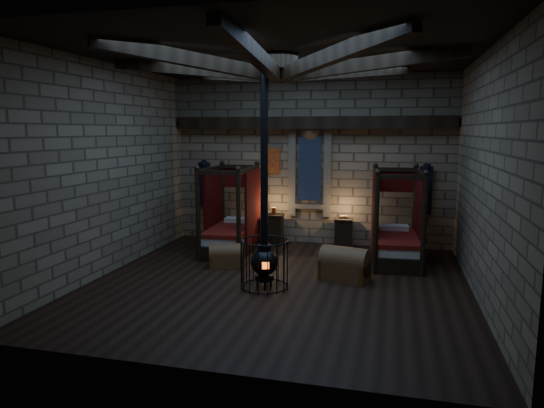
% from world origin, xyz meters
% --- Properties ---
extents(room, '(7.02, 7.02, 4.29)m').
position_xyz_m(room, '(-0.00, 0.09, 3.74)').
color(room, black).
rests_on(room, ground).
extents(bed_left, '(1.11, 1.98, 2.01)m').
position_xyz_m(bed_left, '(-1.65, 2.12, 0.50)').
color(bed_left, black).
rests_on(bed_left, ground).
extents(bed_right, '(1.14, 1.99, 2.01)m').
position_xyz_m(bed_right, '(2.14, 2.10, 0.50)').
color(bed_right, black).
rests_on(bed_right, ground).
extents(trunk_left, '(0.79, 0.63, 0.51)m').
position_xyz_m(trunk_left, '(-1.32, 0.82, 0.23)').
color(trunk_left, brown).
rests_on(trunk_left, ground).
extents(trunk_right, '(1.01, 0.78, 0.66)m').
position_xyz_m(trunk_right, '(1.20, 0.53, 0.29)').
color(trunk_right, brown).
rests_on(trunk_right, ground).
extents(nightstand_left, '(0.52, 0.50, 0.95)m').
position_xyz_m(nightstand_left, '(-0.83, 3.04, 0.40)').
color(nightstand_left, black).
rests_on(nightstand_left, ground).
extents(nightstand_right, '(0.49, 0.48, 0.80)m').
position_xyz_m(nightstand_right, '(0.91, 3.10, 0.38)').
color(nightstand_right, black).
rests_on(nightstand_right, ground).
extents(stove, '(0.88, 0.88, 4.05)m').
position_xyz_m(stove, '(-0.18, -0.32, 0.58)').
color(stove, black).
rests_on(stove, ground).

